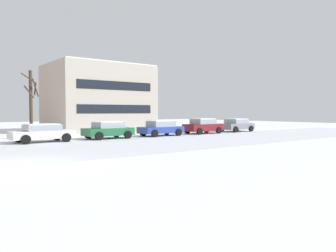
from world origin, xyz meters
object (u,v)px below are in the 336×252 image
Objects in this scene: parked_car_maroon at (203,126)px; parked_car_gray at (236,125)px; parked_car_blue at (161,128)px; parked_car_white at (42,133)px; parked_car_green at (108,130)px.

parked_car_gray is at bearing 2.10° from parked_car_maroon.
parked_car_blue is 5.19m from parked_car_maroon.
parked_car_blue is 1.01× the size of parked_car_maroon.
parked_car_green reaches higher than parked_car_white.
parked_car_green is 0.95× the size of parked_car_blue.
parked_car_green is 15.57m from parked_car_gray.
parked_car_maroon reaches higher than parked_car_gray.
parked_car_white is 1.09× the size of parked_car_gray.
parked_car_blue reaches higher than parked_car_green.
parked_car_gray is (10.38, 0.18, 0.01)m from parked_car_blue.
parked_car_blue is (10.38, -0.21, 0.03)m from parked_car_white.
parked_car_white is at bearing 179.92° from parked_car_gray.
parked_car_blue is at bearing -1.14° from parked_car_white.
parked_car_maroon is at bearing -0.84° from parked_car_green.
parked_car_gray reaches higher than parked_car_green.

